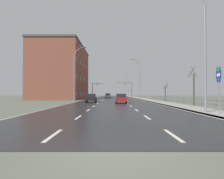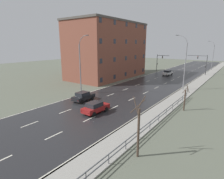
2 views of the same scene
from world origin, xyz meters
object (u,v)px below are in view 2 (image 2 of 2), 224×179
object	(u,v)px
street_lamp_distant	(213,56)
brick_building	(108,50)
car_near_right	(168,73)
traffic_signal_left	(159,61)
car_distant	(83,96)
traffic_signal_right	(203,62)
street_lamp_left_bank	(81,66)
street_lamp_midground	(185,64)
car_far_left	(95,107)

from	to	relation	value
street_lamp_distant	brick_building	size ratio (longest dim) A/B	0.44
car_near_right	traffic_signal_left	bearing A→B (deg)	133.86
car_distant	car_near_right	xyz separation A→B (m)	(2.25, 34.31, 0.00)
traffic_signal_right	car_distant	xyz separation A→B (m)	(-10.58, -40.93, -3.31)
traffic_signal_right	car_distant	bearing A→B (deg)	-104.50
street_lamp_distant	brick_building	distance (m)	40.23
street_lamp_left_bank	traffic_signal_left	size ratio (longest dim) A/B	1.88
street_lamp_midground	car_far_left	world-z (taller)	street_lamp_midground
traffic_signal_left	brick_building	bearing A→B (deg)	-110.99
traffic_signal_right	traffic_signal_left	size ratio (longest dim) A/B	1.06
street_lamp_left_bank	car_near_right	bearing A→B (deg)	79.31
traffic_signal_right	car_far_left	size ratio (longest dim) A/B	1.48
street_lamp_distant	car_near_right	world-z (taller)	street_lamp_distant
car_far_left	car_distant	bearing A→B (deg)	153.13
street_lamp_left_bank	traffic_signal_right	bearing A→B (deg)	69.37
car_far_left	brick_building	bearing A→B (deg)	126.31
car_far_left	street_lamp_distant	bearing A→B (deg)	86.21
car_distant	brick_building	world-z (taller)	brick_building
street_lamp_distant	street_lamp_left_bank	xyz separation A→B (m)	(-14.92, -51.24, 0.21)
traffic_signal_left	car_far_left	distance (m)	44.56
traffic_signal_right	traffic_signal_left	xyz separation A→B (m)	(-13.91, -0.25, -0.32)
traffic_signal_right	car_near_right	bearing A→B (deg)	-141.55
traffic_signal_left	car_far_left	size ratio (longest dim) A/B	1.40
traffic_signal_right	traffic_signal_left	bearing A→B (deg)	-178.97
car_distant	brick_building	size ratio (longest dim) A/B	0.18
traffic_signal_right	brick_building	world-z (taller)	brick_building
street_lamp_distant	traffic_signal_left	world-z (taller)	street_lamp_distant
street_lamp_left_bank	traffic_signal_left	xyz separation A→B (m)	(0.30, 37.50, -1.57)
street_lamp_distant	traffic_signal_right	world-z (taller)	street_lamp_distant
street_lamp_midground	car_distant	distance (m)	21.60
street_lamp_midground	car_near_right	world-z (taller)	street_lamp_midground
traffic_signal_right	car_distant	size ratio (longest dim) A/B	1.48
street_lamp_distant	traffic_signal_left	bearing A→B (deg)	-136.78
street_lamp_distant	car_near_right	distance (m)	22.46
street_lamp_midground	car_distant	world-z (taller)	street_lamp_midground
brick_building	street_lamp_distant	bearing A→B (deg)	56.46
car_far_left	traffic_signal_right	bearing A→B (deg)	85.31
street_lamp_left_bank	street_lamp_midground	bearing A→B (deg)	44.48
car_far_left	brick_building	size ratio (longest dim) A/B	0.18
street_lamp_midground	brick_building	bearing A→B (deg)	171.96
car_far_left	car_near_right	bearing A→B (deg)	96.85
street_lamp_distant	car_far_left	size ratio (longest dim) A/B	2.52
street_lamp_left_bank	car_near_right	size ratio (longest dim) A/B	2.62
street_lamp_left_bank	traffic_signal_right	distance (m)	40.36
street_lamp_midground	street_lamp_distant	bearing A→B (deg)	89.98
traffic_signal_left	car_far_left	xyz separation A→B (m)	(8.62, -43.62, -2.99)
traffic_signal_left	car_near_right	world-z (taller)	traffic_signal_left
street_lamp_distant	street_lamp_left_bank	distance (m)	53.36
street_lamp_midground	traffic_signal_right	world-z (taller)	street_lamp_midground
car_far_left	car_near_right	world-z (taller)	same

